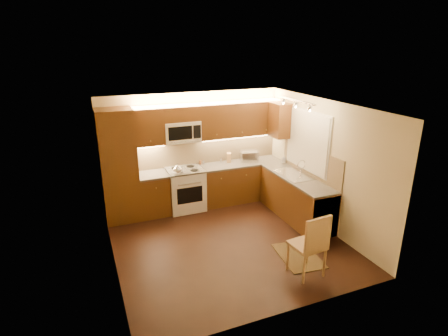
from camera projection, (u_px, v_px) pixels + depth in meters
name	position (u px, v px, depth m)	size (l,w,h in m)	color
floor	(228.00, 242.00, 6.69)	(4.00, 4.00, 0.01)	black
ceiling	(228.00, 107.00, 5.88)	(4.00, 4.00, 0.01)	beige
wall_back	(193.00, 149.00, 8.04)	(4.00, 0.01, 2.50)	#C7B991
wall_front	(290.00, 231.00, 4.54)	(4.00, 0.01, 2.50)	#C7B991
wall_left	(108.00, 196.00, 5.57)	(0.01, 4.00, 2.50)	#C7B991
wall_right	(323.00, 165.00, 7.00)	(0.01, 4.00, 2.50)	#C7B991
pantry	(119.00, 166.00, 7.22)	(0.70, 0.60, 2.30)	#48260F
base_cab_back_left	(154.00, 195.00, 7.69)	(0.62, 0.60, 0.86)	#48260F
counter_back_left	(152.00, 175.00, 7.54)	(0.62, 0.60, 0.04)	#3A3835
base_cab_back_right	(241.00, 182.00, 8.41)	(1.92, 0.60, 0.86)	#48260F
counter_back_right	(241.00, 163.00, 8.27)	(1.92, 0.60, 0.04)	#3A3835
base_cab_right	(296.00, 198.00, 7.51)	(0.60, 2.00, 0.86)	#48260F
counter_right	(297.00, 178.00, 7.36)	(0.60, 2.00, 0.04)	#3A3835
dishwasher	(316.00, 212.00, 6.90)	(0.58, 0.60, 0.84)	silver
backsplash_back	(208.00, 150.00, 8.17)	(3.30, 0.02, 0.60)	tan
backsplash_right	(311.00, 161.00, 7.36)	(0.02, 2.00, 0.60)	tan
upper_cab_back_left	(148.00, 127.00, 7.33)	(0.62, 0.35, 0.75)	#48260F
upper_cab_back_right	(239.00, 119.00, 8.05)	(1.92, 0.35, 0.75)	#48260F
upper_cab_bridge	(181.00, 114.00, 7.50)	(0.76, 0.35, 0.31)	#48260F
upper_cab_right_corner	(280.00, 120.00, 7.96)	(0.35, 0.50, 0.75)	#48260F
stove	(185.00, 189.00, 7.90)	(0.76, 0.65, 0.92)	silver
microwave	(182.00, 131.00, 7.61)	(0.76, 0.38, 0.44)	silver
window_frame	(308.00, 141.00, 7.36)	(0.03, 1.44, 1.24)	silver
window_blinds	(307.00, 141.00, 7.36)	(0.02, 1.36, 1.16)	silver
sink	(294.00, 171.00, 7.46)	(0.52, 0.86, 0.15)	silver
faucet	(301.00, 167.00, 7.50)	(0.20, 0.04, 0.30)	silver
track_light_bar	(296.00, 100.00, 6.80)	(0.04, 1.20, 0.03)	silver
kettle	(177.00, 169.00, 7.45)	(0.19, 0.19, 0.23)	silver
toaster_oven	(249.00, 156.00, 8.33)	(0.39, 0.29, 0.23)	silver
knife_block	(229.00, 157.00, 8.27)	(0.10, 0.15, 0.21)	#AE854E
spice_jar_a	(203.00, 163.00, 8.10)	(0.04, 0.04, 0.10)	silver
spice_jar_b	(200.00, 162.00, 8.14)	(0.05, 0.05, 0.09)	brown
spice_jar_c	(221.00, 160.00, 8.26)	(0.04, 0.04, 0.10)	silver
spice_jar_d	(201.00, 163.00, 8.12)	(0.04, 0.04, 0.09)	brown
soap_bottle	(284.00, 159.00, 8.24)	(0.08, 0.08, 0.17)	silver
rug	(298.00, 256.00, 6.24)	(0.62, 0.93, 0.01)	black
dining_chair	(307.00, 243.00, 5.63)	(0.47, 0.47, 1.06)	#AE854E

